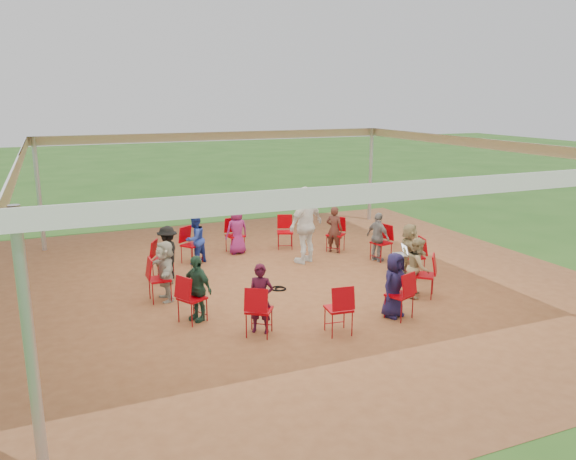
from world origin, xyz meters
name	(u,v)px	position (x,y,z in m)	size (l,w,h in m)	color
ground	(291,283)	(0.00, 0.00, 0.00)	(80.00, 80.00, 0.00)	#2C5B1C
dirt_patch	(291,282)	(0.00, 0.00, 0.01)	(13.00, 13.00, 0.00)	brown
tent	(291,176)	(0.00, 0.00, 2.37)	(10.33, 10.33, 3.00)	#B2B2B7
chair_0	(414,257)	(2.77, -0.65, 0.45)	(0.42, 0.44, 0.90)	#AF0008
chair_1	(381,243)	(2.76, 0.71, 0.45)	(0.42, 0.44, 0.90)	#AF0008
chair_2	(336,235)	(2.11, 1.91, 0.45)	(0.42, 0.44, 0.90)	#AF0008
chair_3	(285,232)	(0.98, 2.67, 0.45)	(0.42, 0.44, 0.90)	#AF0008
chair_4	(235,236)	(-0.37, 2.83, 0.45)	(0.42, 0.44, 0.90)	#AF0008
chair_5	(192,245)	(-1.64, 2.33, 0.45)	(0.42, 0.44, 0.90)	#AF0008
chair_6	(163,260)	(-2.54, 1.30, 0.45)	(0.42, 0.44, 0.90)	#AF0008
chair_7	(160,279)	(-2.85, -0.03, 0.45)	(0.42, 0.44, 0.90)	#AF0008
chair_8	(192,299)	(-2.51, -1.35, 0.45)	(0.42, 0.44, 0.90)	#AF0008
chair_9	(259,310)	(-1.59, -2.36, 0.45)	(0.42, 0.44, 0.90)	#AF0008
chair_10	(339,309)	(-0.31, -2.83, 0.45)	(0.42, 0.44, 0.90)	#AF0008
chair_11	(399,295)	(1.04, -2.65, 0.45)	(0.42, 0.44, 0.90)	#AF0008
chair_12	(424,276)	(2.15, -1.87, 0.45)	(0.42, 0.44, 0.90)	#AF0008
person_seated_0	(409,250)	(2.66, -0.63, 0.62)	(1.14, 0.42, 1.22)	tan
person_seated_1	(378,237)	(2.64, 0.68, 0.62)	(0.72, 0.37, 1.22)	gray
person_seated_2	(334,229)	(2.02, 1.83, 0.62)	(0.45, 0.29, 1.22)	#4E2720
person_seated_3	(237,231)	(-0.36, 2.71, 0.62)	(0.60, 0.33, 1.22)	#8D2168
person_seated_4	(195,239)	(-1.57, 2.23, 0.62)	(0.60, 0.34, 1.22)	#233BA4
person_seated_5	(168,253)	(-2.43, 1.24, 0.62)	(0.79, 0.39, 1.22)	black
person_seated_6	(165,271)	(-2.73, -0.03, 0.62)	(1.14, 0.42, 1.22)	#B3B19E
person_seated_7	(197,288)	(-2.40, -1.29, 0.62)	(0.72, 0.37, 1.22)	#254A37
person_seated_8	(261,299)	(-1.53, -2.26, 0.62)	(0.45, 0.29, 1.22)	#390B1D
person_seated_9	(394,285)	(0.99, -2.54, 0.62)	(0.60, 0.33, 1.22)	#1B1640
person_seated_10	(418,267)	(2.06, -1.79, 0.62)	(0.60, 0.34, 1.22)	tan
standing_person	(306,225)	(0.95, 1.27, 0.95)	(1.11, 0.57, 1.89)	white
cable_coil	(279,289)	(-0.41, -0.33, 0.02)	(0.37, 0.37, 0.03)	black
laptop	(403,252)	(2.50, -0.59, 0.59)	(0.35, 0.40, 0.24)	#B7B7BC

